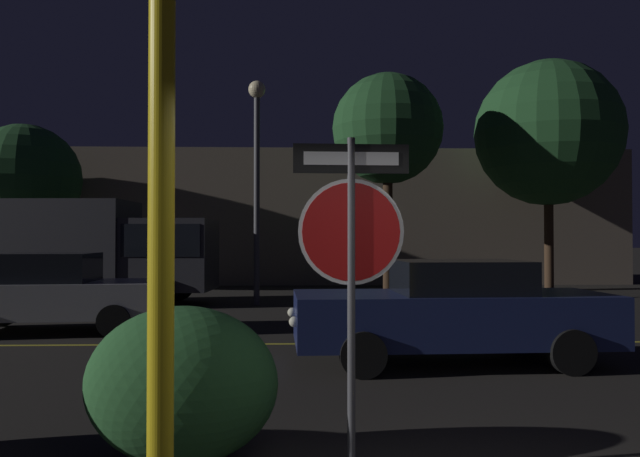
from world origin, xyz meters
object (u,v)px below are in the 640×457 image
Objects in this scene: delivery_truck at (105,248)px; tree_0 at (548,133)px; stop_sign at (351,237)px; passing_car_1 at (54,293)px; yellow_pole_left at (161,250)px; street_lamp at (257,154)px; passing_car_2 at (452,312)px; tree_1 at (388,130)px; tree_2 at (25,179)px; hedge_bush_1 at (182,385)px.

tree_0 reaches higher than delivery_truck.
passing_car_1 is (-5.08, 7.43, -1.04)m from stop_sign.
tree_0 is at bearing 63.15° from yellow_pole_left.
street_lamp is at bearing 89.96° from delivery_truck.
yellow_pole_left is 10.04m from passing_car_1.
tree_0 is (9.92, 4.66, 1.41)m from street_lamp.
passing_car_2 is (1.78, 4.11, -1.04)m from stop_sign.
tree_0 is 1.12× the size of tree_1.
passing_car_2 is 9.41m from street_lamp.
delivery_truck is at bearing 108.10° from yellow_pole_left.
tree_1 is at bearing -167.78° from tree_0.
yellow_pole_left is at bearing 19.29° from passing_car_1.
tree_1 is at bearing -5.73° from passing_car_2.
hedge_bush_1 is at bearing -63.13° from tree_2.
yellow_pole_left is 0.56× the size of street_lamp.
passing_car_2 is at bearing 50.99° from hedge_bush_1.
passing_car_1 is at bearing 113.84° from yellow_pole_left.
street_lamp is at bearing -154.82° from tree_0.
passing_car_1 is at bearing -132.77° from tree_1.
tree_0 is at bearing 12.22° from tree_1.
tree_1 reaches higher than stop_sign.
passing_car_2 is 12.46m from tree_1.
hedge_bush_1 is 0.25× the size of delivery_truck.
hedge_bush_1 is 0.21× the size of tree_1.
street_lamp is at bearing 95.29° from stop_sign.
tree_1 is 1.25× the size of tree_2.
stop_sign reaches higher than passing_car_2.
tree_2 reaches higher than yellow_pole_left.
hedge_bush_1 is 0.26× the size of tree_2.
tree_2 reaches higher than stop_sign.
tree_2 is (-8.64, 17.05, 3.24)m from hedge_bush_1.
passing_car_2 is (3.09, 3.82, 0.12)m from hedge_bush_1.
street_lamp is 9.84m from tree_2.
tree_2 is (-4.87, 9.91, 3.12)m from passing_car_1.
delivery_truck is 4.88m from street_lamp.
tree_1 reaches higher than passing_car_1.
stop_sign is at bearing 154.51° from passing_car_2.
yellow_pole_left is at bearing 152.08° from passing_car_2.
hedge_bush_1 is 12.98m from delivery_truck.
tree_0 is (14.07, 4.43, 3.98)m from delivery_truck.
hedge_bush_1 is 12.46m from street_lamp.
passing_car_2 is (6.86, -3.32, -0.00)m from passing_car_1.
yellow_pole_left is 0.56× the size of delivery_truck.
tree_2 is at bearing 118.01° from stop_sign.
tree_2 is at bearing 116.87° from hedge_bush_1.
passing_car_2 is 15.18m from tree_0.
hedge_bush_1 is at bearing 23.28° from passing_car_1.
stop_sign is at bearing -99.16° from tree_1.
hedge_bush_1 is 0.25× the size of street_lamp.
passing_car_1 is at bearing -126.31° from street_lamp.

